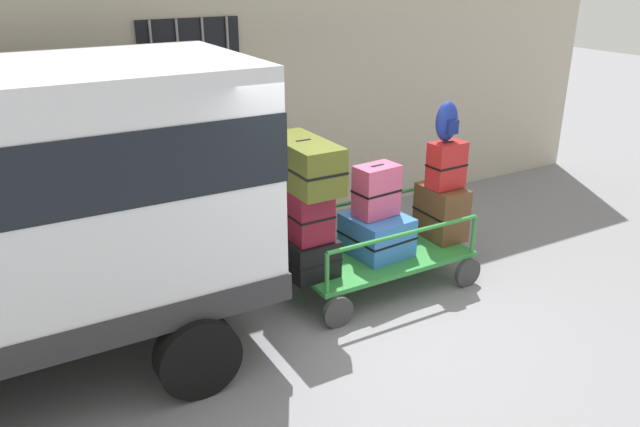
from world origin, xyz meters
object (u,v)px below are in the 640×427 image
(suitcase_left_middle, at_px, (307,213))
(suitcase_center_middle, at_px, (447,165))
(suitcase_left_bottom, at_px, (306,255))
(suitcase_midleft_middle, at_px, (376,191))
(luggage_cart, at_px, (376,257))
(suitcase_left_top, at_px, (304,164))
(suitcase_midleft_bottom, at_px, (377,234))
(backpack, at_px, (447,122))
(suitcase_center_bottom, at_px, (441,212))

(suitcase_left_middle, distance_m, suitcase_center_middle, 1.79)
(suitcase_left_bottom, height_order, suitcase_midleft_middle, suitcase_midleft_middle)
(suitcase_center_middle, bearing_deg, suitcase_left_bottom, 179.72)
(luggage_cart, relative_size, suitcase_center_middle, 3.80)
(suitcase_left_bottom, xyz_separation_m, suitcase_left_top, (0.00, 0.04, 0.96))
(luggage_cart, distance_m, suitcase_center_middle, 1.29)
(suitcase_midleft_bottom, relative_size, suitcase_midleft_middle, 1.26)
(suitcase_midleft_middle, bearing_deg, suitcase_center_middle, -4.53)
(luggage_cart, height_order, suitcase_left_top, suitcase_left_top)
(suitcase_left_bottom, distance_m, suitcase_left_middle, 0.46)
(luggage_cart, xyz_separation_m, suitcase_left_bottom, (-0.89, -0.03, 0.25))
(luggage_cart, relative_size, backpack, 4.54)
(suitcase_left_top, relative_size, suitcase_center_bottom, 1.55)
(suitcase_midleft_bottom, distance_m, suitcase_midleft_middle, 0.50)
(suitcase_left_top, distance_m, suitcase_midleft_middle, 0.99)
(suitcase_left_bottom, relative_size, suitcase_left_top, 0.64)
(luggage_cart, height_order, suitcase_center_bottom, suitcase_center_bottom)
(suitcase_left_bottom, bearing_deg, suitcase_midleft_middle, 3.97)
(suitcase_center_bottom, bearing_deg, backpack, 154.17)
(suitcase_left_middle, height_order, suitcase_midleft_bottom, suitcase_left_middle)
(suitcase_left_top, bearing_deg, suitcase_midleft_bottom, -0.88)
(suitcase_left_bottom, height_order, suitcase_left_middle, suitcase_left_middle)
(suitcase_left_bottom, bearing_deg, suitcase_left_top, 90.00)
(suitcase_center_middle, bearing_deg, luggage_cart, 177.63)
(suitcase_left_top, bearing_deg, suitcase_center_middle, -1.64)
(suitcase_left_bottom, distance_m, suitcase_center_middle, 1.90)
(suitcase_left_bottom, relative_size, suitcase_midleft_middle, 1.09)
(suitcase_center_bottom, relative_size, backpack, 1.39)
(suitcase_left_bottom, relative_size, backpack, 1.38)
(luggage_cart, relative_size, suitcase_left_top, 2.10)
(suitcase_center_middle, relative_size, backpack, 1.19)
(luggage_cart, relative_size, suitcase_left_bottom, 3.29)
(luggage_cart, height_order, suitcase_left_bottom, suitcase_left_bottom)
(suitcase_left_middle, distance_m, suitcase_midleft_bottom, 0.99)
(luggage_cart, xyz_separation_m, suitcase_midleft_bottom, (-0.00, 0.00, 0.27))
(suitcase_midleft_middle, height_order, backpack, backpack)
(backpack, bearing_deg, suitcase_center_bottom, -25.83)
(suitcase_left_top, distance_m, suitcase_center_bottom, 1.96)
(suitcase_midleft_middle, xyz_separation_m, backpack, (0.87, -0.04, 0.65))
(suitcase_left_top, distance_m, suitcase_center_middle, 1.79)
(luggage_cart, xyz_separation_m, suitcase_left_top, (-0.89, 0.01, 1.21))
(suitcase_midleft_middle, bearing_deg, suitcase_center_bottom, -2.82)
(suitcase_midleft_middle, relative_size, backpack, 1.27)
(suitcase_midleft_bottom, distance_m, suitcase_center_middle, 1.11)
(suitcase_left_bottom, xyz_separation_m, suitcase_midleft_middle, (0.89, 0.06, 0.52))
(luggage_cart, relative_size, suitcase_center_bottom, 3.26)
(suitcase_left_bottom, height_order, suitcase_center_bottom, suitcase_center_bottom)
(suitcase_left_bottom, height_order, backpack, backpack)
(luggage_cart, distance_m, suitcase_left_bottom, 0.92)
(luggage_cart, distance_m, suitcase_midleft_middle, 0.77)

